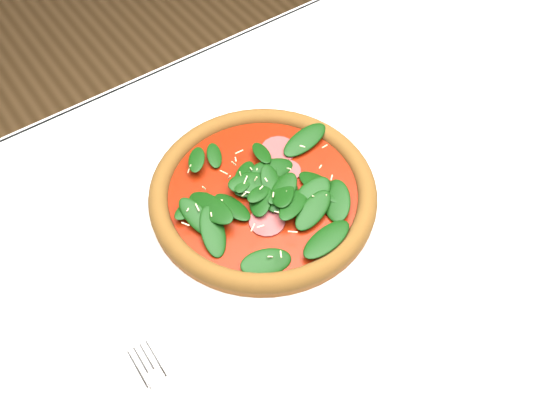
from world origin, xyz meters
TOP-DOWN VIEW (x-y plane):
  - dining_table at (0.00, 0.00)m, footprint 1.21×0.81m
  - plate at (-0.07, 0.09)m, footprint 0.34×0.34m
  - pizza at (-0.07, 0.09)m, footprint 0.29×0.29m
  - fork at (-0.30, -0.07)m, footprint 0.03×0.17m

SIDE VIEW (x-z plane):
  - dining_table at x=0.00m, z-range 0.27..1.02m
  - plate at x=-0.07m, z-range 0.75..0.76m
  - fork at x=-0.30m, z-range 0.76..0.77m
  - pizza at x=-0.07m, z-range 0.76..0.80m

